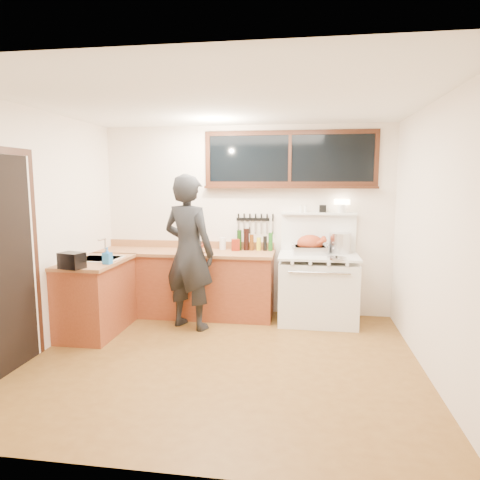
% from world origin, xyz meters
% --- Properties ---
extents(ground_plane, '(4.00, 3.50, 0.02)m').
position_xyz_m(ground_plane, '(0.00, 0.00, -0.01)').
color(ground_plane, brown).
extents(room_shell, '(4.10, 3.60, 2.65)m').
position_xyz_m(room_shell, '(0.00, 0.00, 1.65)').
color(room_shell, silver).
rests_on(room_shell, ground).
extents(counter_back, '(2.44, 0.64, 1.00)m').
position_xyz_m(counter_back, '(-0.80, 1.45, 0.45)').
color(counter_back, brown).
rests_on(counter_back, ground).
extents(counter_left, '(0.64, 1.09, 0.90)m').
position_xyz_m(counter_left, '(-1.70, 0.62, 0.45)').
color(counter_left, brown).
rests_on(counter_left, ground).
extents(sink_unit, '(0.50, 0.45, 0.37)m').
position_xyz_m(sink_unit, '(-1.68, 0.70, 0.85)').
color(sink_unit, white).
rests_on(sink_unit, counter_left).
extents(vintage_stove, '(1.02, 0.74, 1.61)m').
position_xyz_m(vintage_stove, '(1.00, 1.41, 0.47)').
color(vintage_stove, white).
rests_on(vintage_stove, ground).
extents(back_window, '(2.32, 0.13, 0.77)m').
position_xyz_m(back_window, '(0.60, 1.72, 2.06)').
color(back_window, black).
rests_on(back_window, room_shell).
extents(left_doorway, '(0.02, 1.04, 2.17)m').
position_xyz_m(left_doorway, '(-1.99, -0.55, 1.09)').
color(left_doorway, black).
rests_on(left_doorway, ground).
extents(knife_strip, '(0.52, 0.03, 0.28)m').
position_xyz_m(knife_strip, '(0.12, 1.73, 1.31)').
color(knife_strip, black).
rests_on(knife_strip, room_shell).
extents(man, '(0.82, 0.69, 1.93)m').
position_xyz_m(man, '(-0.61, 0.96, 0.97)').
color(man, black).
rests_on(man, ground).
extents(soap_bottle, '(0.10, 0.10, 0.19)m').
position_xyz_m(soap_bottle, '(-1.43, 0.42, 1.00)').
color(soap_bottle, '#2A7CD3').
rests_on(soap_bottle, counter_left).
extents(toaster, '(0.29, 0.24, 0.18)m').
position_xyz_m(toaster, '(-1.70, 0.12, 0.99)').
color(toaster, black).
rests_on(toaster, counter_left).
extents(cutting_board, '(0.44, 0.37, 0.14)m').
position_xyz_m(cutting_board, '(-0.64, 1.41, 0.95)').
color(cutting_board, '#9A643D').
rests_on(cutting_board, counter_back).
extents(roast_turkey, '(0.48, 0.36, 0.25)m').
position_xyz_m(roast_turkey, '(0.89, 1.48, 1.00)').
color(roast_turkey, silver).
rests_on(roast_turkey, vintage_stove).
extents(stockpot, '(0.36, 0.36, 0.27)m').
position_xyz_m(stockpot, '(1.28, 1.59, 1.03)').
color(stockpot, silver).
rests_on(stockpot, vintage_stove).
extents(saucepan, '(0.21, 0.29, 0.12)m').
position_xyz_m(saucepan, '(0.94, 1.52, 0.96)').
color(saucepan, silver).
rests_on(saucepan, vintage_stove).
extents(pot_lid, '(0.28, 0.28, 0.04)m').
position_xyz_m(pot_lid, '(1.21, 1.13, 0.91)').
color(pot_lid, silver).
rests_on(pot_lid, vintage_stove).
extents(coffee_tin, '(0.13, 0.11, 0.16)m').
position_xyz_m(coffee_tin, '(-0.12, 1.57, 0.98)').
color(coffee_tin, maroon).
rests_on(coffee_tin, counter_back).
extents(pitcher, '(0.11, 0.11, 0.17)m').
position_xyz_m(pitcher, '(-0.31, 1.64, 0.99)').
color(pitcher, white).
rests_on(pitcher, counter_back).
extents(bottle_cluster, '(0.49, 0.07, 0.30)m').
position_xyz_m(bottle_cluster, '(0.11, 1.63, 1.03)').
color(bottle_cluster, black).
rests_on(bottle_cluster, counter_back).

